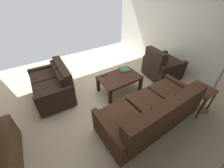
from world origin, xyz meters
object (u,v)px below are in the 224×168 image
Objects in this scene: sofa_main at (152,112)px; tv_remote at (104,75)px; coffee_table at (119,79)px; end_table at (200,92)px; loveseat_near at (53,84)px; book_stack at (124,69)px; armchair_side at (161,66)px; coffee_mug at (199,87)px.

sofa_main is 12.42× the size of tv_remote.
coffee_table is at bearing 137.32° from tv_remote.
tv_remote is (1.34, -1.71, -0.02)m from end_table.
loveseat_near is 1.25m from tv_remote.
sofa_main reaches higher than book_stack.
armchair_side reaches higher than coffee_table.
loveseat_near is at bearing -40.78° from coffee_mug.
loveseat_near is 3.25m from coffee_mug.
sofa_main is 1.17m from end_table.
end_table is 1.36m from armchair_side.
armchair_side is at bearing -105.00° from end_table.
sofa_main is 2.08× the size of armchair_side.
sofa_main reaches higher than loveseat_near.
loveseat_near is at bearing -16.52° from armchair_side.
tv_remote is (1.29, -1.67, -0.16)m from coffee_mug.
end_table is 1.80m from book_stack.
end_table is (-2.50, 2.16, 0.12)m from loveseat_near.
coffee_mug is at bearing 113.91° from book_stack.
armchair_side is at bearing 166.69° from tv_remote.
loveseat_near reaches higher than coffee_mug.
loveseat_near is 8.00× the size of tv_remote.
end_table reaches higher than book_stack.
loveseat_near is at bearing -40.73° from end_table.
coffee_mug is at bearing 139.22° from loveseat_near.
book_stack is at bearing -146.75° from coffee_table.
book_stack is (0.76, -1.63, -0.00)m from end_table.
coffee_table is at bearing 153.74° from loveseat_near.
armchair_side is (-0.35, -1.31, -0.09)m from end_table.
armchair_side is 1.74m from tv_remote.
armchair_side is 5.97× the size of tv_remote.
end_table is at bearing 168.48° from sofa_main.
end_table reaches higher than tv_remote.
sofa_main is 3.66× the size of end_table.
armchair_side is (-1.40, 0.13, 0.00)m from coffee_table.
book_stack is (0.71, -1.59, -0.15)m from coffee_mug.
book_stack is (-1.75, 0.52, 0.12)m from loveseat_near.
sofa_main is at bearing 97.82° from tv_remote.
armchair_side is 1.35m from coffee_mug.
end_table is at bearing 139.27° from loveseat_near.
coffee_mug is at bearing -38.07° from end_table.
tv_remote is at bearing -51.82° from end_table.
coffee_table is at bearing -54.45° from coffee_mug.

